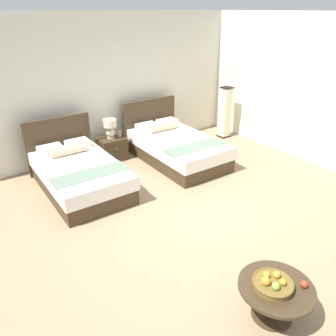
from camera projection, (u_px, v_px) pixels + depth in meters
ground_plane at (198, 221)px, 5.09m from camera, size 10.36×10.20×0.02m
wall_back at (98, 88)px, 6.88m from camera, size 10.36×0.12×2.89m
wall_side_right at (320, 92)px, 6.52m from camera, size 0.12×5.80×2.89m
bed_near_window at (79, 174)px, 5.88m from camera, size 1.28×2.09×1.08m
bed_near_corner at (176, 147)px, 6.99m from camera, size 1.32×2.20×1.11m
nightstand at (112, 149)px, 7.05m from camera, size 0.55×0.44×0.48m
table_lamp at (110, 127)px, 6.86m from camera, size 0.27×0.27×0.40m
vase at (119, 133)px, 6.97m from camera, size 0.08×0.08×0.16m
coffee_table at (275, 294)px, 3.39m from camera, size 0.77×0.77×0.41m
fruit_bowl at (273, 284)px, 3.30m from camera, size 0.41×0.41×0.15m
loose_apple at (304, 284)px, 3.31m from camera, size 0.07×0.07×0.07m
floor_lamp_corner at (225, 113)px, 8.15m from camera, size 0.25×0.25×1.25m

